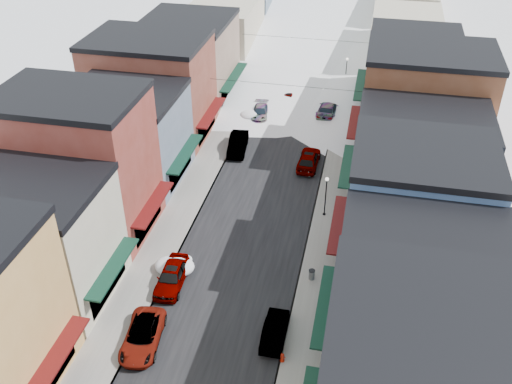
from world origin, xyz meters
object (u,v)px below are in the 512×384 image
at_px(fire_hydrant, 282,358).
at_px(car_silver_sedan, 172,276).
at_px(car_dark_hatch, 238,144).
at_px(car_white_suv, 143,336).
at_px(trash_can, 312,274).
at_px(streetlamp_near, 326,192).
at_px(car_green_sedan, 275,330).

bearing_deg(fire_hydrant, car_silver_sedan, 149.65).
bearing_deg(fire_hydrant, car_dark_hatch, 109.56).
bearing_deg(car_white_suv, car_silver_sedan, 82.79).
relative_size(car_silver_sedan, fire_hydrant, 7.01).
bearing_deg(car_silver_sedan, car_dark_hatch, 87.02).
relative_size(car_white_suv, car_silver_sedan, 1.06).
distance_m(car_dark_hatch, trash_can, 21.07).
distance_m(trash_can, streetlamp_near, 8.83).
xyz_separation_m(car_silver_sedan, streetlamp_near, (10.34, 11.27, 1.79)).
distance_m(car_white_suv, car_silver_sedan, 5.96).
relative_size(car_green_sedan, trash_can, 5.00).
xyz_separation_m(car_dark_hatch, car_green_sedan, (8.56, -24.60, -0.15)).
bearing_deg(car_dark_hatch, car_white_suv, -96.40).
bearing_deg(trash_can, car_white_suv, -140.11).
bearing_deg(trash_can, streetlamp_near, 89.94).
bearing_deg(streetlamp_near, car_silver_sedan, -132.54).
xyz_separation_m(car_dark_hatch, streetlamp_near, (10.30, -9.80, 1.77)).
height_order(car_white_suv, trash_can, car_white_suv).
height_order(car_white_suv, car_dark_hatch, car_dark_hatch).
xyz_separation_m(fire_hydrant, trash_can, (0.83, 8.24, 0.12)).
bearing_deg(car_green_sedan, trash_can, -106.41).
height_order(car_dark_hatch, car_green_sedan, car_dark_hatch).
bearing_deg(streetlamp_near, trash_can, -90.06).
relative_size(car_white_suv, streetlamp_near, 1.31).
bearing_deg(car_silver_sedan, car_green_sedan, -25.20).
relative_size(car_silver_sedan, trash_can, 5.71).
bearing_deg(trash_can, car_dark_hatch, 119.24).
height_order(car_silver_sedan, fire_hydrant, car_silver_sedan).
relative_size(car_silver_sedan, car_dark_hatch, 0.94).
xyz_separation_m(car_dark_hatch, trash_can, (10.29, -18.39, -0.26)).
distance_m(car_green_sedan, streetlamp_near, 15.03).
bearing_deg(car_green_sedan, car_white_suv, 14.90).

